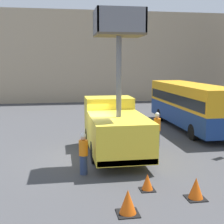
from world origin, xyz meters
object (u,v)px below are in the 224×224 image
(road_worker_near_truck, at_px, (83,154))
(traffic_cone_near_truck, at_px, (147,183))
(traffic_cone_far_side, at_px, (128,202))
(utility_truck, at_px, (115,125))
(traffic_cone_mid_road, at_px, (196,189))
(road_worker_directing, at_px, (157,129))
(city_bus, at_px, (190,103))

(road_worker_near_truck, height_order, traffic_cone_near_truck, road_worker_near_truck)
(road_worker_near_truck, relative_size, traffic_cone_far_side, 2.27)
(traffic_cone_near_truck, bearing_deg, utility_truck, 95.41)
(utility_truck, height_order, traffic_cone_near_truck, utility_truck)
(traffic_cone_mid_road, bearing_deg, road_worker_near_truck, 140.06)
(road_worker_directing, relative_size, traffic_cone_far_side, 2.43)
(city_bus, height_order, traffic_cone_far_side, city_bus)
(utility_truck, bearing_deg, traffic_cone_near_truck, -84.59)
(city_bus, xyz_separation_m, traffic_cone_near_truck, (-5.93, -10.09, -1.56))
(utility_truck, bearing_deg, city_bus, 41.04)
(road_worker_directing, distance_m, traffic_cone_mid_road, 6.98)
(utility_truck, xyz_separation_m, city_bus, (6.36, 5.54, 0.30))
(city_bus, bearing_deg, traffic_cone_mid_road, 166.90)
(city_bus, height_order, traffic_cone_near_truck, city_bus)
(traffic_cone_near_truck, bearing_deg, traffic_cone_mid_road, -34.27)
(city_bus, relative_size, traffic_cone_mid_road, 13.66)
(traffic_cone_far_side, bearing_deg, traffic_cone_mid_road, 15.23)
(road_worker_directing, height_order, traffic_cone_near_truck, road_worker_directing)
(road_worker_near_truck, distance_m, traffic_cone_far_side, 3.92)
(city_bus, bearing_deg, traffic_cone_near_truck, 158.52)
(road_worker_near_truck, distance_m, traffic_cone_mid_road, 4.76)
(traffic_cone_near_truck, distance_m, traffic_cone_far_side, 2.00)
(traffic_cone_near_truck, bearing_deg, road_worker_near_truck, 136.77)
(road_worker_near_truck, bearing_deg, road_worker_directing, 115.65)
(road_worker_near_truck, bearing_deg, city_bus, 119.04)
(road_worker_directing, xyz_separation_m, traffic_cone_near_truck, (-2.22, -5.93, -0.68))
(traffic_cone_mid_road, bearing_deg, traffic_cone_far_side, -164.77)
(traffic_cone_near_truck, distance_m, traffic_cone_mid_road, 1.75)
(utility_truck, bearing_deg, road_worker_near_truck, -125.03)
(road_worker_near_truck, bearing_deg, traffic_cone_near_truck, 31.08)
(city_bus, bearing_deg, utility_truck, 139.99)
(traffic_cone_near_truck, xyz_separation_m, traffic_cone_mid_road, (1.44, -0.98, 0.07))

